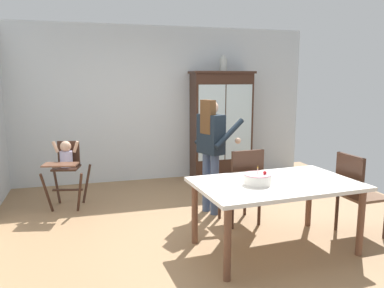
{
  "coord_description": "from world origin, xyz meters",
  "views": [
    {
      "loc": [
        -1.38,
        -4.03,
        1.8
      ],
      "look_at": [
        -0.03,
        0.7,
        0.95
      ],
      "focal_mm": 35.48,
      "sensor_mm": 36.0,
      "label": 1
    }
  ],
  "objects_px": {
    "dining_table": "(276,189)",
    "dining_chair_right_end": "(356,189)",
    "china_cabinet": "(221,125)",
    "adult_person": "(211,142)",
    "ceramic_vase": "(223,64)",
    "high_chair_with_toddler": "(66,162)",
    "birthday_cake": "(257,179)",
    "dining_chair_far_side": "(243,181)"
  },
  "relations": [
    {
      "from": "high_chair_with_toddler",
      "to": "dining_table",
      "type": "bearing_deg",
      "value": -29.94
    },
    {
      "from": "china_cabinet",
      "to": "high_chair_with_toddler",
      "type": "bearing_deg",
      "value": -160.19
    },
    {
      "from": "adult_person",
      "to": "dining_chair_right_end",
      "type": "xyz_separation_m",
      "value": [
        1.34,
        -1.18,
        -0.41
      ]
    },
    {
      "from": "china_cabinet",
      "to": "high_chair_with_toddler",
      "type": "xyz_separation_m",
      "value": [
        -2.65,
        -0.95,
        -0.32
      ]
    },
    {
      "from": "china_cabinet",
      "to": "dining_table",
      "type": "distance_m",
      "value": 3.02
    },
    {
      "from": "high_chair_with_toddler",
      "to": "adult_person",
      "type": "xyz_separation_m",
      "value": [
        1.87,
        -0.76,
        0.31
      ]
    },
    {
      "from": "adult_person",
      "to": "dining_table",
      "type": "distance_m",
      "value": 1.32
    },
    {
      "from": "china_cabinet",
      "to": "adult_person",
      "type": "bearing_deg",
      "value": -114.25
    },
    {
      "from": "china_cabinet",
      "to": "birthday_cake",
      "type": "height_order",
      "value": "china_cabinet"
    },
    {
      "from": "high_chair_with_toddler",
      "to": "dining_chair_right_end",
      "type": "distance_m",
      "value": 3.76
    },
    {
      "from": "high_chair_with_toddler",
      "to": "adult_person",
      "type": "relative_size",
      "value": 0.62
    },
    {
      "from": "high_chair_with_toddler",
      "to": "dining_chair_right_end",
      "type": "relative_size",
      "value": 0.99
    },
    {
      "from": "adult_person",
      "to": "ceramic_vase",
      "type": "bearing_deg",
      "value": -47.03
    },
    {
      "from": "china_cabinet",
      "to": "ceramic_vase",
      "type": "xyz_separation_m",
      "value": [
        0.02,
        0.0,
        1.08
      ]
    },
    {
      "from": "china_cabinet",
      "to": "birthday_cake",
      "type": "bearing_deg",
      "value": -103.38
    },
    {
      "from": "dining_chair_far_side",
      "to": "dining_chair_right_end",
      "type": "bearing_deg",
      "value": 144.59
    },
    {
      "from": "ceramic_vase",
      "to": "dining_table",
      "type": "bearing_deg",
      "value": -99.72
    },
    {
      "from": "ceramic_vase",
      "to": "adult_person",
      "type": "xyz_separation_m",
      "value": [
        -0.8,
        -1.72,
        -1.08
      ]
    },
    {
      "from": "high_chair_with_toddler",
      "to": "adult_person",
      "type": "bearing_deg",
      "value": -9.13
    },
    {
      "from": "china_cabinet",
      "to": "dining_chair_right_end",
      "type": "height_order",
      "value": "china_cabinet"
    },
    {
      "from": "adult_person",
      "to": "high_chair_with_toddler",
      "type": "bearing_deg",
      "value": 45.73
    },
    {
      "from": "china_cabinet",
      "to": "dining_chair_right_end",
      "type": "distance_m",
      "value": 2.98
    },
    {
      "from": "dining_chair_far_side",
      "to": "dining_chair_right_end",
      "type": "height_order",
      "value": "same"
    },
    {
      "from": "dining_chair_right_end",
      "to": "high_chair_with_toddler",
      "type": "bearing_deg",
      "value": 56.6
    },
    {
      "from": "adult_person",
      "to": "dining_chair_far_side",
      "type": "distance_m",
      "value": 0.71
    },
    {
      "from": "dining_table",
      "to": "dining_chair_far_side",
      "type": "xyz_separation_m",
      "value": [
        -0.05,
        0.73,
        -0.1
      ]
    },
    {
      "from": "dining_table",
      "to": "high_chair_with_toddler",
      "type": "bearing_deg",
      "value": 137.06
    },
    {
      "from": "birthday_cake",
      "to": "dining_chair_far_side",
      "type": "xyz_separation_m",
      "value": [
        0.18,
        0.76,
        -0.24
      ]
    },
    {
      "from": "ceramic_vase",
      "to": "birthday_cake",
      "type": "height_order",
      "value": "ceramic_vase"
    },
    {
      "from": "china_cabinet",
      "to": "dining_chair_far_side",
      "type": "relative_size",
      "value": 2.01
    },
    {
      "from": "high_chair_with_toddler",
      "to": "dining_table",
      "type": "height_order",
      "value": "high_chair_with_toddler"
    },
    {
      "from": "ceramic_vase",
      "to": "dining_chair_right_end",
      "type": "xyz_separation_m",
      "value": [
        0.54,
        -2.9,
        -1.49
      ]
    },
    {
      "from": "ceramic_vase",
      "to": "birthday_cake",
      "type": "xyz_separation_m",
      "value": [
        -0.74,
        -3.0,
        -1.25
      ]
    },
    {
      "from": "dining_table",
      "to": "dining_chair_right_end",
      "type": "distance_m",
      "value": 1.06
    },
    {
      "from": "dining_table",
      "to": "dining_chair_right_end",
      "type": "height_order",
      "value": "dining_chair_right_end"
    },
    {
      "from": "ceramic_vase",
      "to": "high_chair_with_toddler",
      "type": "bearing_deg",
      "value": -160.29
    },
    {
      "from": "ceramic_vase",
      "to": "adult_person",
      "type": "distance_m",
      "value": 2.18
    },
    {
      "from": "china_cabinet",
      "to": "ceramic_vase",
      "type": "distance_m",
      "value": 1.08
    },
    {
      "from": "high_chair_with_toddler",
      "to": "dining_table",
      "type": "xyz_separation_m",
      "value": [
        2.16,
        -2.01,
        0.0
      ]
    },
    {
      "from": "birthday_cake",
      "to": "dining_chair_right_end",
      "type": "height_order",
      "value": "dining_chair_right_end"
    },
    {
      "from": "adult_person",
      "to": "dining_chair_far_side",
      "type": "relative_size",
      "value": 1.59
    },
    {
      "from": "china_cabinet",
      "to": "dining_table",
      "type": "xyz_separation_m",
      "value": [
        -0.48,
        -2.97,
        -0.31
      ]
    }
  ]
}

